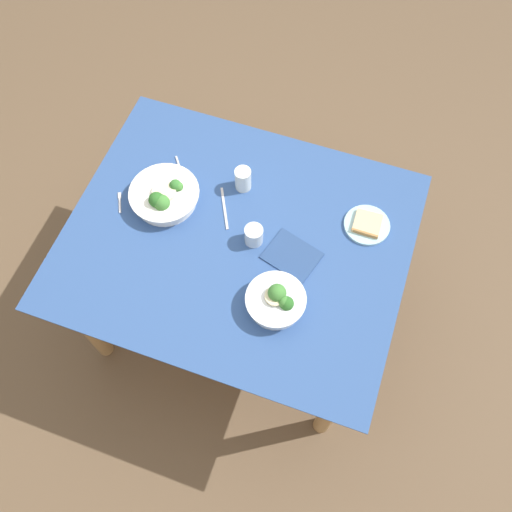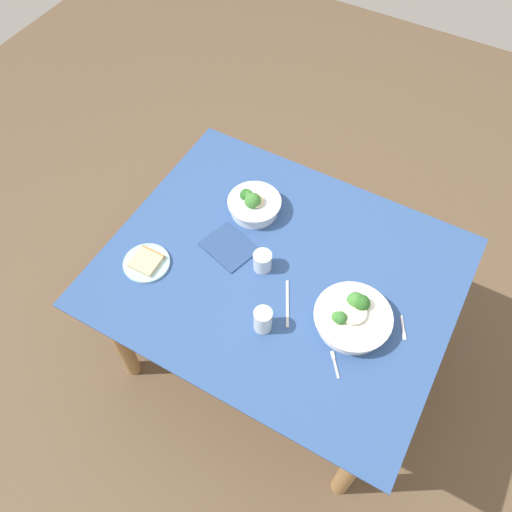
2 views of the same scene
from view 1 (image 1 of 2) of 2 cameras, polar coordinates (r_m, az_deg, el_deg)
name	(u,v)px [view 1 (image 1 of 2)]	position (r m, az deg, el deg)	size (l,w,h in m)	color
ground_plane	(241,306)	(2.75, -1.59, -5.32)	(6.00, 6.00, 0.00)	brown
dining_table	(237,251)	(2.19, -1.98, 0.55)	(1.32, 1.08, 0.71)	#2D4C84
broccoli_bowl_far	(165,196)	(2.19, -9.57, 6.22)	(0.28, 0.28, 0.11)	white
broccoli_bowl_near	(277,301)	(1.95, 2.17, -4.73)	(0.22, 0.22, 0.11)	white
bread_side_plate	(367,225)	(2.16, 11.57, 3.24)	(0.18, 0.18, 0.03)	#99C6D1
water_glass_center	(243,179)	(2.19, -1.37, 8.08)	(0.07, 0.07, 0.10)	silver
water_glass_side	(254,235)	(2.06, -0.23, 2.20)	(0.07, 0.07, 0.08)	silver
fork_by_far_bowl	(120,202)	(2.25, -14.11, 5.57)	(0.05, 0.09, 0.00)	#B7B7BC
fork_by_near_bowl	(179,167)	(2.30, -8.04, 9.28)	(0.07, 0.09, 0.00)	#B7B7BC
table_knife_left	(225,208)	(2.17, -3.33, 5.03)	(0.20, 0.01, 0.00)	#B7B7BC
napkin_folded_upper	(292,256)	(2.07, 3.79, 0.04)	(0.20, 0.16, 0.01)	navy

